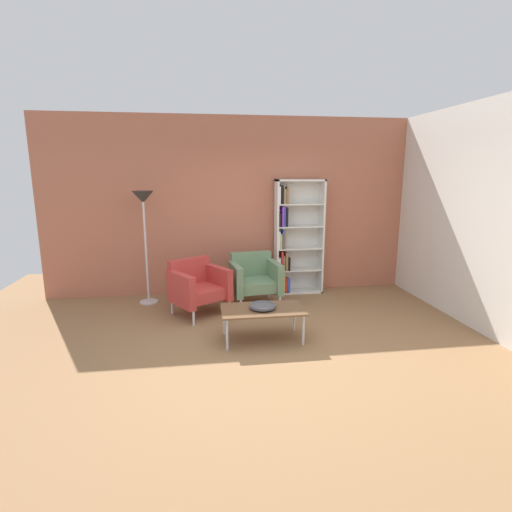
{
  "coord_description": "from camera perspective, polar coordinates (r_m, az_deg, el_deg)",
  "views": [
    {
      "loc": [
        -0.7,
        -4.07,
        2.01
      ],
      "look_at": [
        0.01,
        0.84,
        0.95
      ],
      "focal_mm": 27.56,
      "sensor_mm": 36.0,
      "label": 1
    }
  ],
  "objects": [
    {
      "name": "ground_plane",
      "position": [
        4.59,
        1.42,
        -13.89
      ],
      "size": [
        8.32,
        8.32,
        0.0
      ],
      "primitive_type": "plane",
      "color": "olive"
    },
    {
      "name": "brick_back_panel",
      "position": [
        6.59,
        -2.1,
        7.17
      ],
      "size": [
        6.4,
        0.12,
        2.9
      ],
      "primitive_type": "cube",
      "color": "#B2664C",
      "rests_on": "ground_plane"
    },
    {
      "name": "plaster_right_partition",
      "position": [
        5.9,
        29.09,
        5.1
      ],
      "size": [
        0.12,
        5.2,
        2.9
      ],
      "primitive_type": "cube",
      "color": "silver",
      "rests_on": "ground_plane"
    },
    {
      "name": "bookshelf_tall",
      "position": [
        6.59,
        5.49,
        2.49
      ],
      "size": [
        0.8,
        0.3,
        1.9
      ],
      "color": "silver",
      "rests_on": "ground_plane"
    },
    {
      "name": "coffee_table_low",
      "position": [
        4.79,
        0.97,
        -7.99
      ],
      "size": [
        1.0,
        0.56,
        0.4
      ],
      "color": "brown",
      "rests_on": "ground_plane"
    },
    {
      "name": "decorative_bowl",
      "position": [
        4.77,
        0.97,
        -7.24
      ],
      "size": [
        0.32,
        0.32,
        0.05
      ],
      "color": "#4C4C51",
      "rests_on": "coffee_table_low"
    },
    {
      "name": "armchair_by_bookshelf",
      "position": [
        6.07,
        -0.24,
        -3.18
      ],
      "size": [
        0.79,
        0.74,
        0.78
      ],
      "rotation": [
        0.0,
        0.0,
        0.12
      ],
      "color": "slate",
      "rests_on": "ground_plane"
    },
    {
      "name": "armchair_corner_red",
      "position": [
        5.71,
        -8.47,
        -4.29
      ],
      "size": [
        0.94,
        0.92,
        0.78
      ],
      "rotation": [
        0.0,
        0.0,
        0.57
      ],
      "color": "#B73833",
      "rests_on": "ground_plane"
    },
    {
      "name": "floor_lamp_torchiere",
      "position": [
        6.16,
        -15.99,
        6.36
      ],
      "size": [
        0.32,
        0.32,
        1.74
      ],
      "color": "silver",
      "rests_on": "ground_plane"
    }
  ]
}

